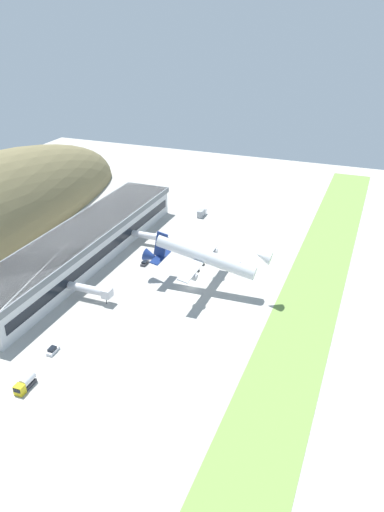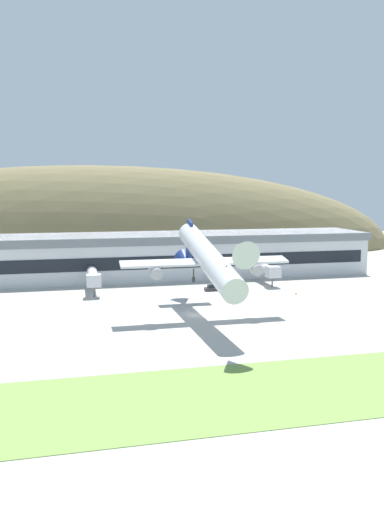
{
  "view_description": "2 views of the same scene",
  "coord_description": "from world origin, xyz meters",
  "px_view_note": "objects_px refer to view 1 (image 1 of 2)",
  "views": [
    {
      "loc": [
        -138.33,
        -54.61,
        86.61
      ],
      "look_at": [
        2.62,
        0.76,
        10.88
      ],
      "focal_mm": 35.0,
      "sensor_mm": 36.0,
      "label": 1
    },
    {
      "loc": [
        -22.93,
        -95.47,
        25.24
      ],
      "look_at": [
        -2.07,
        -5.03,
        12.75
      ],
      "focal_mm": 35.0,
      "sensor_mm": 36.0,
      "label": 2
    }
  ],
  "objects_px": {
    "jetway_0": "(92,290)",
    "box_truck": "(25,383)",
    "traffic_cone_0": "(185,248)",
    "fuel_truck": "(202,213)",
    "jetway_1": "(150,236)",
    "cargo_airplane": "(203,257)",
    "terminal_building": "(82,244)",
    "service_car_1": "(53,350)",
    "service_car_0": "(145,263)"
  },
  "relations": [
    {
      "from": "jetway_0",
      "to": "box_truck",
      "type": "bearing_deg",
      "value": -171.21
    },
    {
      "from": "jetway_0",
      "to": "traffic_cone_0",
      "type": "distance_m",
      "value": 49.59
    },
    {
      "from": "fuel_truck",
      "to": "box_truck",
      "type": "relative_size",
      "value": 1.05
    },
    {
      "from": "fuel_truck",
      "to": "jetway_1",
      "type": "bearing_deg",
      "value": 167.19
    },
    {
      "from": "traffic_cone_0",
      "to": "fuel_truck",
      "type": "bearing_deg",
      "value": 9.58
    },
    {
      "from": "cargo_airplane",
      "to": "fuel_truck",
      "type": "xyz_separation_m",
      "value": [
        62.11,
        23.44,
        -10.57
      ]
    },
    {
      "from": "terminal_building",
      "to": "box_truck",
      "type": "bearing_deg",
      "value": -159.13
    },
    {
      "from": "service_car_1",
      "to": "traffic_cone_0",
      "type": "height_order",
      "value": "service_car_1"
    },
    {
      "from": "jetway_0",
      "to": "service_car_1",
      "type": "bearing_deg",
      "value": -171.45
    },
    {
      "from": "terminal_building",
      "to": "service_car_0",
      "type": "distance_m",
      "value": 24.78
    },
    {
      "from": "cargo_airplane",
      "to": "terminal_building",
      "type": "bearing_deg",
      "value": 86.42
    },
    {
      "from": "terminal_building",
      "to": "cargo_airplane",
      "type": "distance_m",
      "value": 49.98
    },
    {
      "from": "service_car_1",
      "to": "traffic_cone_0",
      "type": "xyz_separation_m",
      "value": [
        75.63,
        -9.13,
        -0.41
      ]
    },
    {
      "from": "terminal_building",
      "to": "fuel_truck",
      "type": "relative_size",
      "value": 16.55
    },
    {
      "from": "cargo_airplane",
      "to": "fuel_truck",
      "type": "bearing_deg",
      "value": 20.67
    },
    {
      "from": "jetway_0",
      "to": "cargo_airplane",
      "type": "bearing_deg",
      "value": -56.13
    },
    {
      "from": "fuel_truck",
      "to": "cargo_airplane",
      "type": "bearing_deg",
      "value": -159.33
    },
    {
      "from": "cargo_airplane",
      "to": "box_truck",
      "type": "xyz_separation_m",
      "value": [
        -63.54,
        24.22,
        -10.58
      ]
    },
    {
      "from": "jetway_1",
      "to": "cargo_airplane",
      "type": "relative_size",
      "value": 0.31
    },
    {
      "from": "jetway_1",
      "to": "service_car_1",
      "type": "distance_m",
      "value": 73.88
    },
    {
      "from": "terminal_building",
      "to": "jetway_1",
      "type": "distance_m",
      "value": 28.26
    },
    {
      "from": "jetway_0",
      "to": "terminal_building",
      "type": "bearing_deg",
      "value": 38.27
    },
    {
      "from": "service_car_1",
      "to": "box_truck",
      "type": "height_order",
      "value": "box_truck"
    },
    {
      "from": "jetway_1",
      "to": "box_truck",
      "type": "relative_size",
      "value": 2.12
    },
    {
      "from": "terminal_building",
      "to": "jetway_0",
      "type": "xyz_separation_m",
      "value": [
        -23.81,
        -18.78,
        -3.06
      ]
    },
    {
      "from": "terminal_building",
      "to": "traffic_cone_0",
      "type": "bearing_deg",
      "value": -53.47
    },
    {
      "from": "box_truck",
      "to": "service_car_1",
      "type": "bearing_deg",
      "value": 9.25
    },
    {
      "from": "box_truck",
      "to": "traffic_cone_0",
      "type": "xyz_separation_m",
      "value": [
        90.45,
        -6.72,
        -1.23
      ]
    },
    {
      "from": "traffic_cone_0",
      "to": "service_car_1",
      "type": "bearing_deg",
      "value": 173.11
    },
    {
      "from": "cargo_airplane",
      "to": "box_truck",
      "type": "bearing_deg",
      "value": 159.14
    },
    {
      "from": "service_car_0",
      "to": "box_truck",
      "type": "distance_m",
      "value": 72.2
    },
    {
      "from": "terminal_building",
      "to": "cargo_airplane",
      "type": "bearing_deg",
      "value": -93.58
    },
    {
      "from": "terminal_building",
      "to": "cargo_airplane",
      "type": "xyz_separation_m",
      "value": [
        -3.11,
        -49.63,
        5.04
      ]
    },
    {
      "from": "box_truck",
      "to": "cargo_airplane",
      "type": "bearing_deg",
      "value": -20.86
    },
    {
      "from": "jetway_1",
      "to": "service_car_0",
      "type": "xyz_separation_m",
      "value": [
        -16.28,
        -5.55,
        -3.37
      ]
    },
    {
      "from": "terminal_building",
      "to": "traffic_cone_0",
      "type": "xyz_separation_m",
      "value": [
        23.8,
        -32.13,
        -6.77
      ]
    },
    {
      "from": "terminal_building",
      "to": "jetway_0",
      "type": "distance_m",
      "value": 30.48
    },
    {
      "from": "service_car_0",
      "to": "terminal_building",
      "type": "bearing_deg",
      "value": 103.32
    },
    {
      "from": "service_car_1",
      "to": "jetway_1",
      "type": "bearing_deg",
      "value": 4.09
    },
    {
      "from": "cargo_airplane",
      "to": "service_car_1",
      "type": "relative_size",
      "value": 10.36
    },
    {
      "from": "service_car_0",
      "to": "service_car_1",
      "type": "bearing_deg",
      "value": 179.71
    },
    {
      "from": "fuel_truck",
      "to": "terminal_building",
      "type": "bearing_deg",
      "value": 156.06
    },
    {
      "from": "jetway_1",
      "to": "fuel_truck",
      "type": "relative_size",
      "value": 2.01
    },
    {
      "from": "jetway_0",
      "to": "traffic_cone_0",
      "type": "height_order",
      "value": "jetway_0"
    },
    {
      "from": "service_car_0",
      "to": "box_truck",
      "type": "xyz_separation_m",
      "value": [
        -72.16,
        -2.13,
        0.89
      ]
    },
    {
      "from": "service_car_1",
      "to": "traffic_cone_0",
      "type": "relative_size",
      "value": 7.54
    },
    {
      "from": "terminal_building",
      "to": "fuel_truck",
      "type": "distance_m",
      "value": 64.79
    },
    {
      "from": "jetway_1",
      "to": "fuel_truck",
      "type": "distance_m",
      "value": 38.24
    },
    {
      "from": "traffic_cone_0",
      "to": "terminal_building",
      "type": "bearing_deg",
      "value": 126.53
    },
    {
      "from": "terminal_building",
      "to": "fuel_truck",
      "type": "bearing_deg",
      "value": -23.94
    }
  ]
}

